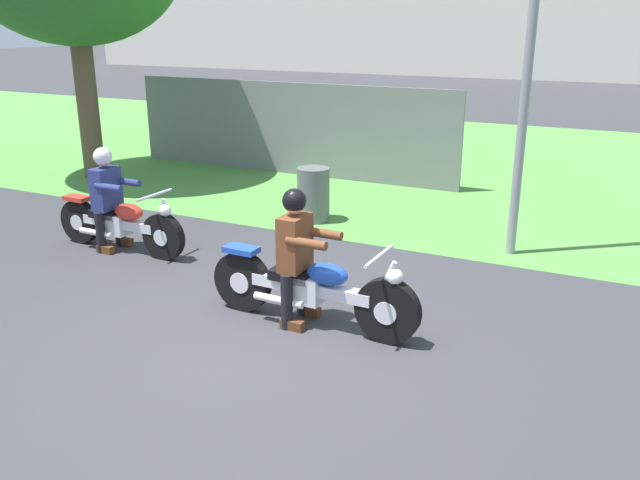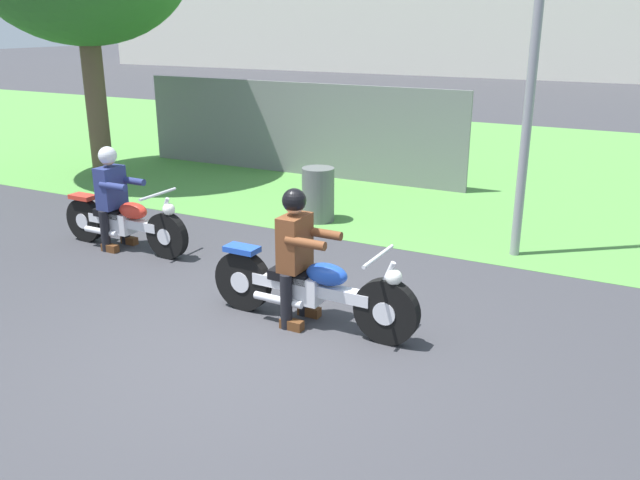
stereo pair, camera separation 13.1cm
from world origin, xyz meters
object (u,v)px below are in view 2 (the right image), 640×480
object	(u,v)px
motorcycle_follow	(124,222)
rider_follow	(112,190)
motorcycle_lead	(311,289)
rider_lead	(296,246)
trash_can	(318,195)

from	to	relation	value
motorcycle_follow	rider_follow	size ratio (longest dim) A/B	1.50
motorcycle_lead	motorcycle_follow	xyz separation A→B (m)	(-3.32, 0.90, -0.02)
rider_lead	motorcycle_follow	distance (m)	3.31
motorcycle_follow	trash_can	bearing A→B (deg)	55.77
rider_lead	trash_can	xyz separation A→B (m)	(-1.47, 3.28, -0.41)
rider_follow	trash_can	distance (m)	3.03
motorcycle_lead	trash_can	size ratio (longest dim) A/B	2.77
rider_follow	rider_lead	bearing A→B (deg)	-14.30
rider_lead	trash_can	world-z (taller)	rider_lead
trash_can	rider_lead	bearing A→B (deg)	-65.79
rider_lead	rider_follow	world-z (taller)	rider_lead
motorcycle_lead	rider_follow	size ratio (longest dim) A/B	1.66
rider_lead	motorcycle_follow	size ratio (longest dim) A/B	0.68
motorcycle_lead	motorcycle_follow	bearing A→B (deg)	165.71
rider_lead	motorcycle_follow	world-z (taller)	rider_lead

